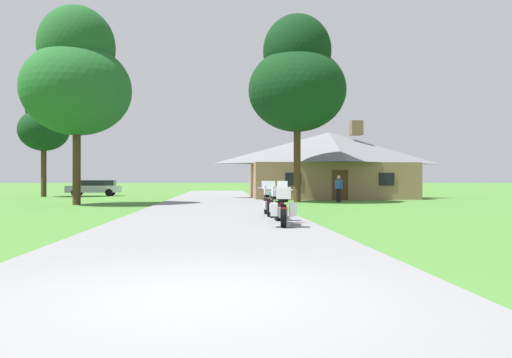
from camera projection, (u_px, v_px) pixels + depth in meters
name	position (u px, v px, depth m)	size (l,w,h in m)	color
ground_plane	(214.00, 207.00, 25.47)	(500.00, 500.00, 0.00)	#42752D
asphalt_driveway	(213.00, 209.00, 23.47)	(6.40, 80.00, 0.06)	slate
motorcycle_black_nearest_to_camera	(283.00, 207.00, 14.16)	(0.86, 2.08, 1.30)	black
motorcycle_green_second_in_row	(275.00, 203.00, 16.52)	(0.66, 2.08, 1.30)	black
motorcycle_blue_farthest_in_row	(268.00, 201.00, 18.32)	(0.66, 2.08, 1.30)	black
stone_lodge	(329.00, 164.00, 37.94)	(12.63, 7.41, 6.01)	#896B4C
bystander_blue_shirt_near_lodge	(339.00, 187.00, 30.97)	(0.41, 0.42, 1.69)	black
tree_left_near	(77.00, 77.00, 27.62)	(6.06, 6.06, 11.19)	#422D19
tree_by_lodge_front	(297.00, 79.00, 30.97)	(6.16, 6.16, 11.85)	#422D19
tree_left_far	(44.00, 125.00, 41.48)	(4.14, 4.14, 8.86)	#422D19
parked_silver_suv_far_left	(95.00, 187.00, 43.62)	(4.71, 2.15, 1.40)	#ADAFB7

